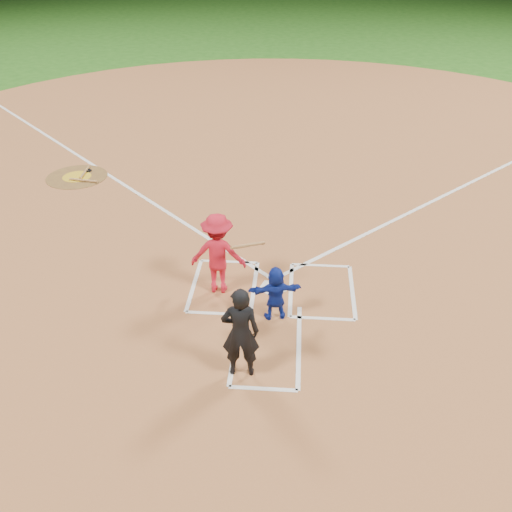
# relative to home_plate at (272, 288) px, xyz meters

# --- Properties ---
(ground) EXTENTS (120.00, 120.00, 0.00)m
(ground) POSITION_rel_home_plate_xyz_m (0.00, 0.00, -0.02)
(ground) COLOR #205515
(ground) RESTS_ON ground
(home_plate_dirt) EXTENTS (28.00, 28.00, 0.01)m
(home_plate_dirt) POSITION_rel_home_plate_xyz_m (0.00, 6.00, -0.01)
(home_plate_dirt) COLOR #9A5A32
(home_plate_dirt) RESTS_ON ground
(home_plate) EXTENTS (0.60, 0.60, 0.02)m
(home_plate) POSITION_rel_home_plate_xyz_m (0.00, 0.00, 0.00)
(home_plate) COLOR silver
(home_plate) RESTS_ON home_plate_dirt
(on_deck_circle) EXTENTS (1.70, 1.70, 0.01)m
(on_deck_circle) POSITION_rel_home_plate_xyz_m (-5.79, 5.04, -0.00)
(on_deck_circle) COLOR brown
(on_deck_circle) RESTS_ON home_plate_dirt
(on_deck_logo) EXTENTS (0.80, 0.80, 0.00)m
(on_deck_logo) POSITION_rel_home_plate_xyz_m (-5.79, 5.04, 0.00)
(on_deck_logo) COLOR gold
(on_deck_logo) RESTS_ON on_deck_circle
(on_deck_bat_a) EXTENTS (0.10, 0.84, 0.06)m
(on_deck_bat_a) POSITION_rel_home_plate_xyz_m (-5.64, 5.29, 0.03)
(on_deck_bat_a) COLOR #9E6F39
(on_deck_bat_a) RESTS_ON on_deck_circle
(on_deck_bat_c) EXTENTS (0.84, 0.19, 0.06)m
(on_deck_bat_c) POSITION_rel_home_plate_xyz_m (-5.49, 4.74, 0.03)
(on_deck_bat_c) COLOR #9D6C39
(on_deck_bat_c) RESTS_ON on_deck_circle
(bat_weight_donut) EXTENTS (0.19, 0.19, 0.05)m
(bat_weight_donut) POSITION_rel_home_plate_xyz_m (-5.59, 5.44, 0.03)
(bat_weight_donut) COLOR black
(bat_weight_donut) RESTS_ON on_deck_circle
(catcher) EXTENTS (1.03, 0.52, 1.07)m
(catcher) POSITION_rel_home_plate_xyz_m (0.10, -0.93, 0.53)
(catcher) COLOR #13289A
(catcher) RESTS_ON home_plate_dirt
(umpire) EXTENTS (0.63, 0.43, 1.66)m
(umpire) POSITION_rel_home_plate_xyz_m (-0.39, -2.44, 0.82)
(umpire) COLOR black
(umpire) RESTS_ON home_plate_dirt
(chalk_markings) EXTENTS (28.35, 17.32, 0.01)m
(chalk_markings) POSITION_rel_home_plate_xyz_m (0.00, 5.29, -0.01)
(chalk_markings) COLOR white
(chalk_markings) RESTS_ON home_plate_dirt
(batter_at_plate) EXTENTS (1.45, 0.80, 1.66)m
(batter_at_plate) POSITION_rel_home_plate_xyz_m (-1.06, -0.12, 0.82)
(batter_at_plate) COLOR red
(batter_at_plate) RESTS_ON home_plate_dirt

